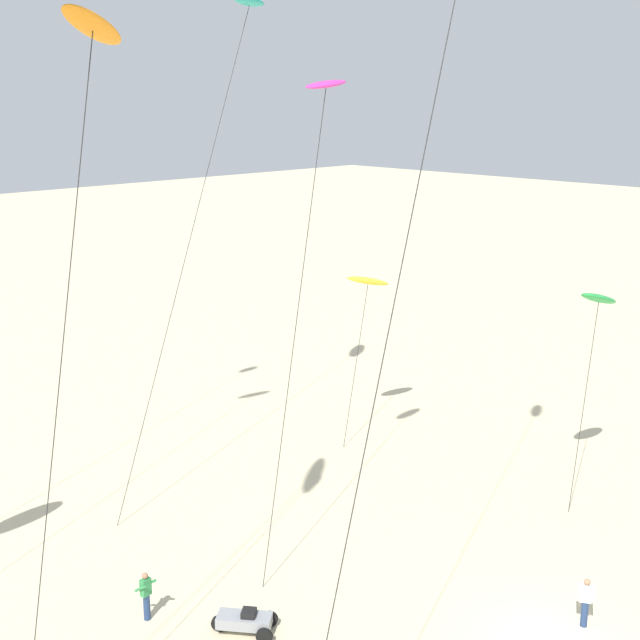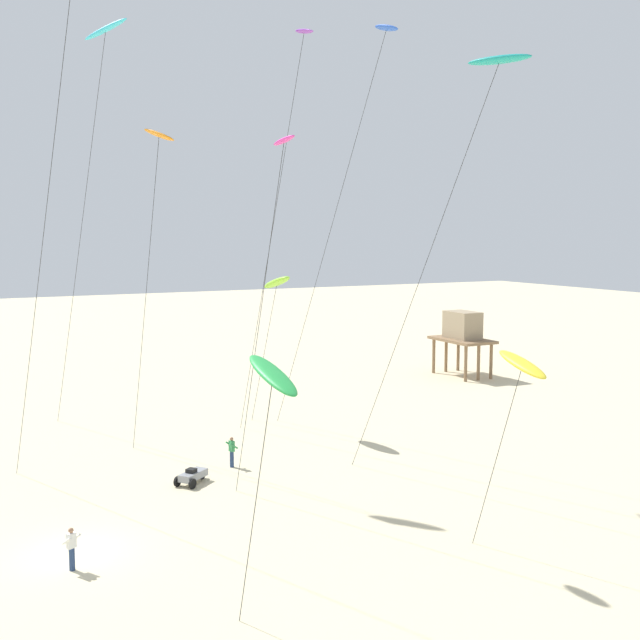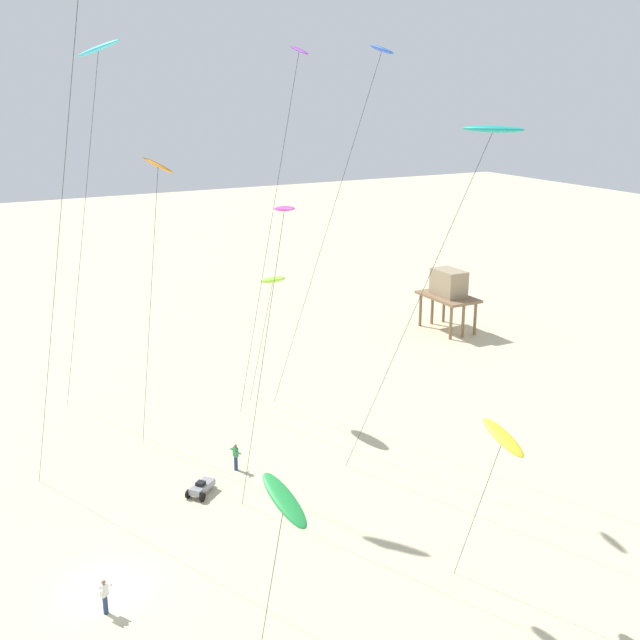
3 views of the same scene
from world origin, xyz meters
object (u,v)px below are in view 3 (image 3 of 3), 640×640
object	(u,v)px
kite_yellow	(503,438)
beach_buggy	(202,487)
kite_purple	(297,63)
kite_blue	(378,62)
kite_orange	(158,171)
kite_flyer_nearest	(236,456)
kite_green	(284,501)
kite_magenta	(283,217)
kite_lime	(273,280)
kite_flyer_middle	(105,596)
stilt_house	(449,288)
kite_cyan	(98,54)
kite_teal	(491,133)

from	to	relation	value
kite_yellow	beach_buggy	world-z (taller)	kite_yellow
kite_purple	kite_blue	distance (m)	4.51
kite_purple	kite_yellow	world-z (taller)	kite_purple
kite_orange	kite_flyer_nearest	bearing A→B (deg)	51.38
kite_green	kite_yellow	bearing A→B (deg)	97.90
kite_orange	beach_buggy	size ratio (longest dim) A/B	9.30
kite_flyer_nearest	kite_magenta	bearing A→B (deg)	-2.63
kite_lime	kite_flyer_middle	bearing A→B (deg)	-43.89
kite_magenta	stilt_house	bearing A→B (deg)	130.53
kite_cyan	kite_teal	xyz separation A→B (m)	(18.03, 12.87, -3.66)
kite_green	kite_blue	xyz separation A→B (m)	(-17.04, 14.17, 14.74)
kite_yellow	kite_teal	xyz separation A→B (m)	(-4.94, 2.54, 12.24)
kite_cyan	beach_buggy	world-z (taller)	kite_cyan
kite_lime	stilt_house	bearing A→B (deg)	113.61
kite_blue	kite_yellow	bearing A→B (deg)	-11.62
kite_magenta	kite_blue	bearing A→B (deg)	126.18
kite_cyan	kite_flyer_middle	size ratio (longest dim) A/B	14.69
kite_yellow	kite_cyan	bearing A→B (deg)	-155.80
kite_green	kite_orange	bearing A→B (deg)	173.22
kite_lime	kite_blue	world-z (taller)	kite_blue
kite_blue	kite_green	bearing A→B (deg)	-39.75
kite_purple	beach_buggy	bearing A→B (deg)	-66.94
kite_teal	stilt_house	world-z (taller)	kite_teal
kite_teal	kite_flyer_middle	size ratio (longest dim) A/B	12.16
kite_orange	kite_flyer_middle	distance (m)	21.74
kite_teal	beach_buggy	size ratio (longest dim) A/B	10.26
kite_cyan	stilt_house	bearing A→B (deg)	107.08
kite_lime	stilt_house	size ratio (longest dim) A/B	1.73
kite_teal	kite_blue	xyz separation A→B (m)	(-10.57, 0.65, 3.25)
kite_green	kite_orange	distance (m)	22.54
kite_magenta	kite_flyer_middle	bearing A→B (deg)	-78.63
kite_purple	stilt_house	bearing A→B (deg)	123.12
kite_teal	kite_purple	bearing A→B (deg)	-167.01
kite_blue	kite_orange	bearing A→B (deg)	-106.35
kite_purple	kite_flyer_middle	xyz separation A→B (m)	(11.20, -15.12, -22.28)
kite_cyan	kite_flyer_middle	distance (m)	28.34
kite_green	kite_yellow	size ratio (longest dim) A/B	1.10
kite_yellow	kite_purple	bearing A→B (deg)	-178.43
kite_cyan	kite_yellow	xyz separation A→B (m)	(22.98, 10.33, -15.90)
kite_green	kite_blue	size ratio (longest dim) A/B	0.37
stilt_house	beach_buggy	bearing A→B (deg)	-59.27
kite_magenta	kite_teal	size ratio (longest dim) A/B	0.83
kite_green	beach_buggy	bearing A→B (deg)	170.81
kite_yellow	kite_orange	bearing A→B (deg)	-155.73
kite_magenta	kite_cyan	bearing A→B (deg)	-162.59
kite_flyer_nearest	stilt_house	xyz separation A→B (m)	(-16.45, 27.90, 3.17)
kite_yellow	stilt_house	world-z (taller)	kite_yellow
kite_purple	kite_cyan	distance (m)	10.98
kite_yellow	stilt_house	xyz separation A→B (m)	(-33.02, 22.35, -3.65)
kite_yellow	kite_flyer_nearest	world-z (taller)	kite_yellow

